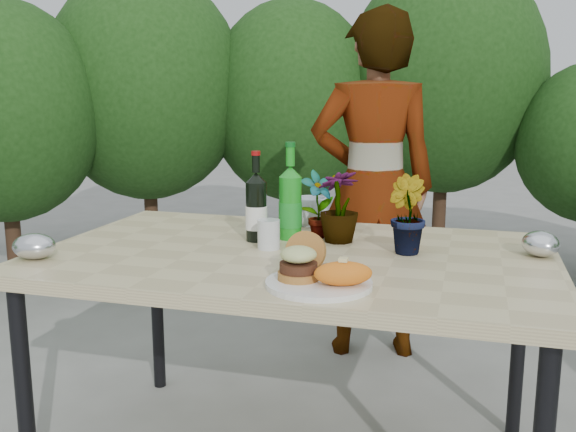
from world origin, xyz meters
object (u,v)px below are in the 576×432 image
(patio_table, at_px, (295,269))
(person, at_px, (373,187))
(wine_bottle, at_px, (256,208))
(dinner_plate, at_px, (319,284))

(patio_table, distance_m, person, 1.07)
(patio_table, distance_m, wine_bottle, 0.26)
(dinner_plate, bearing_deg, wine_bottle, 126.04)
(patio_table, distance_m, dinner_plate, 0.38)
(patio_table, xyz_separation_m, wine_bottle, (-0.17, 0.11, 0.17))
(person, bearing_deg, wine_bottle, 59.44)
(dinner_plate, height_order, person, person)
(patio_table, bearing_deg, wine_bottle, 146.86)
(patio_table, bearing_deg, person, 85.37)
(patio_table, bearing_deg, dinner_plate, -64.87)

